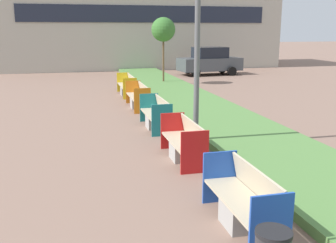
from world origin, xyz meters
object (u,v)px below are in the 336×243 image
(bench_red_frame, at_px, (184,145))
(parked_car_distant, at_px, (210,61))
(bench_blue_frame, at_px, (243,205))
(sapling_tree_far, at_px, (163,30))
(bench_teal_frame, at_px, (156,117))
(bench_yellow_frame, at_px, (127,87))
(bench_orange_frame, at_px, (138,99))

(bench_red_frame, bearing_deg, parked_car_distant, 68.46)
(bench_red_frame, bearing_deg, bench_blue_frame, -90.00)
(bench_blue_frame, height_order, sapling_tree_far, sapling_tree_far)
(bench_teal_frame, bearing_deg, parked_car_distant, 64.08)
(bench_yellow_frame, xyz_separation_m, parked_car_distant, (6.59, 7.06, 0.54))
(bench_red_frame, relative_size, bench_orange_frame, 0.87)
(sapling_tree_far, bearing_deg, parked_car_distant, 43.57)
(bench_orange_frame, bearing_deg, bench_yellow_frame, 89.98)
(bench_red_frame, relative_size, parked_car_distant, 0.44)
(bench_red_frame, height_order, bench_yellow_frame, same)
(bench_blue_frame, height_order, bench_red_frame, same)
(bench_teal_frame, height_order, bench_yellow_frame, same)
(bench_teal_frame, bearing_deg, bench_yellow_frame, 89.97)
(bench_blue_frame, distance_m, bench_orange_frame, 9.83)
(bench_red_frame, relative_size, sapling_tree_far, 0.53)
(bench_red_frame, height_order, bench_teal_frame, same)
(bench_yellow_frame, relative_size, sapling_tree_far, 0.63)
(bench_teal_frame, height_order, parked_car_distant, parked_car_distant)
(bench_teal_frame, xyz_separation_m, bench_yellow_frame, (0.00, 6.51, 0.01))
(bench_blue_frame, distance_m, parked_car_distant, 21.12)
(bench_orange_frame, relative_size, sapling_tree_far, 0.61)
(parked_car_distant, bearing_deg, bench_red_frame, -117.99)
(bench_blue_frame, distance_m, sapling_tree_far, 16.54)
(bench_blue_frame, distance_m, bench_red_frame, 3.35)
(bench_blue_frame, xyz_separation_m, bench_orange_frame, (0.00, 9.83, 0.01))
(bench_blue_frame, height_order, parked_car_distant, parked_car_distant)
(bench_yellow_frame, bearing_deg, bench_orange_frame, -90.02)
(bench_orange_frame, xyz_separation_m, sapling_tree_far, (2.48, 6.31, 2.62))
(bench_yellow_frame, height_order, parked_car_distant, parked_car_distant)
(bench_orange_frame, xyz_separation_m, parked_car_distant, (6.59, 10.23, 0.54))
(bench_blue_frame, relative_size, bench_red_frame, 0.99)
(bench_orange_frame, relative_size, bench_yellow_frame, 0.95)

